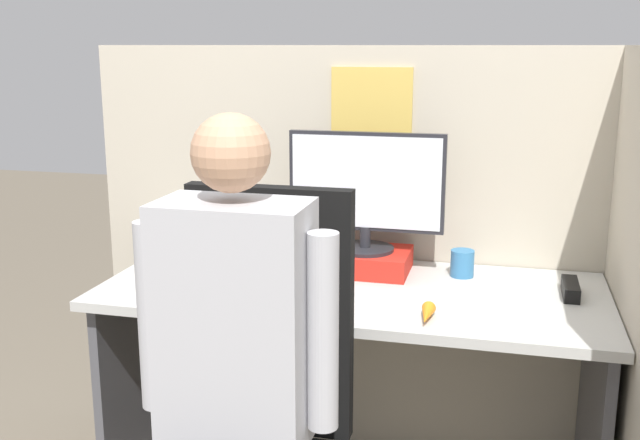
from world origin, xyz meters
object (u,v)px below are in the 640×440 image
(monitor, at_px, (366,189))
(person, at_px, (227,375))
(paper_box, at_px, (365,261))
(carrot_toy, at_px, (427,314))
(coffee_mug, at_px, (462,263))
(laptop, at_px, (203,262))
(office_chair, at_px, (254,421))
(stapler, at_px, (570,289))

(monitor, distance_m, person, 0.97)
(paper_box, relative_size, person, 0.22)
(carrot_toy, xyz_separation_m, coffee_mug, (0.07, 0.44, 0.02))
(laptop, distance_m, person, 0.83)
(paper_box, height_order, monitor, monitor)
(office_chair, relative_size, coffee_mug, 13.15)
(paper_box, height_order, office_chair, office_chair)
(paper_box, bearing_deg, carrot_toy, -58.95)
(paper_box, height_order, laptop, laptop)
(paper_box, distance_m, stapler, 0.66)
(paper_box, relative_size, laptop, 0.96)
(laptop, distance_m, carrot_toy, 0.80)
(laptop, bearing_deg, office_chair, -57.09)
(monitor, distance_m, office_chair, 0.89)
(person, xyz_separation_m, coffee_mug, (0.45, 0.94, 0.02))
(stapler, height_order, carrot_toy, stapler)
(stapler, xyz_separation_m, carrot_toy, (-0.40, -0.32, -0.00))
(laptop, bearing_deg, carrot_toy, -17.96)
(paper_box, bearing_deg, laptop, -161.24)
(office_chair, bearing_deg, coffee_mug, 59.33)
(monitor, relative_size, stapler, 3.10)
(monitor, xyz_separation_m, stapler, (0.65, -0.10, -0.26))
(paper_box, relative_size, office_chair, 0.26)
(paper_box, bearing_deg, office_chair, -100.35)
(stapler, bearing_deg, office_chair, -140.41)
(paper_box, height_order, person, person)
(stapler, distance_m, person, 1.14)
(carrot_toy, bearing_deg, coffee_mug, 81.36)
(laptop, relative_size, carrot_toy, 2.18)
(office_chair, bearing_deg, laptop, 122.91)
(carrot_toy, distance_m, person, 0.63)
(laptop, bearing_deg, stapler, 3.75)
(monitor, relative_size, laptop, 1.68)
(monitor, relative_size, coffee_mug, 5.87)
(monitor, height_order, stapler, monitor)
(stapler, relative_size, person, 0.12)
(paper_box, xyz_separation_m, carrot_toy, (0.25, -0.42, -0.02))
(office_chair, distance_m, person, 0.27)
(laptop, bearing_deg, paper_box, 18.76)
(coffee_mug, bearing_deg, office_chair, -120.67)
(carrot_toy, relative_size, person, 0.10)
(carrot_toy, bearing_deg, laptop, 162.04)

